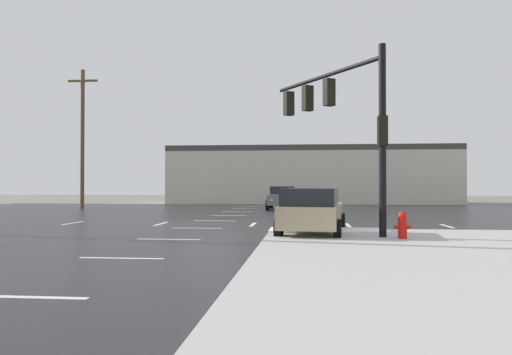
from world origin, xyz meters
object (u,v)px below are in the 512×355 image
Objects in this scene: sedan_grey at (283,197)px; utility_pole_distant at (82,136)px; traffic_signal_mast at (341,111)px; fire_hydrant at (402,225)px; sedan_tan at (312,211)px.

utility_pole_distant is at bearing -88.16° from sedan_grey.
sedan_grey is (-2.79, 17.89, -3.36)m from traffic_signal_mast.
utility_pole_distant reaches higher than sedan_grey.
fire_hydrant is at bearing 13.39° from sedan_grey.
traffic_signal_mast reaches higher than sedan_grey.
sedan_tan is at bearing 76.77° from traffic_signal_mast.
fire_hydrant is 0.17× the size of sedan_grey.
utility_pole_distant is at bearing 133.77° from fire_hydrant.
sedan_tan reaches higher than fire_hydrant.
traffic_signal_mast is at bearing 9.80° from sedan_grey.
fire_hydrant is at bearing -175.05° from traffic_signal_mast.
fire_hydrant is 3.14m from sedan_tan.
fire_hydrant is 0.08× the size of utility_pole_distant.
traffic_signal_mast is 1.28× the size of sedan_grey.
traffic_signal_mast is 7.36× the size of fire_hydrant.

